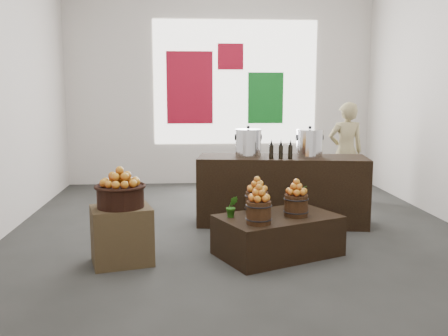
{
  "coord_description": "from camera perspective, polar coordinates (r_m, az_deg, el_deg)",
  "views": [
    {
      "loc": [
        -0.66,
        -6.42,
        1.84
      ],
      "look_at": [
        -0.21,
        -0.4,
        0.9
      ],
      "focal_mm": 40.0,
      "sensor_mm": 36.0,
      "label": 1
    }
  ],
  "objects": [
    {
      "name": "display_table",
      "position": [
        5.71,
        6.16,
        -7.64
      ],
      "size": [
        1.52,
        1.27,
        0.45
      ],
      "primitive_type": "cube",
      "rotation": [
        0.0,
        0.0,
        0.42
      ],
      "color": "black",
      "rests_on": "ground"
    },
    {
      "name": "stock_pot_left",
      "position": [
        6.88,
        2.78,
        2.81
      ],
      "size": [
        0.36,
        0.36,
        0.36
      ],
      "primitive_type": "cylinder",
      "color": "silver",
      "rests_on": "counter"
    },
    {
      "name": "oil_cruets",
      "position": [
        6.66,
        6.78,
        2.16
      ],
      "size": [
        0.26,
        0.1,
        0.26
      ],
      "primitive_type": null,
      "rotation": [
        0.0,
        0.0,
        -0.15
      ],
      "color": "black",
      "rests_on": "counter"
    },
    {
      "name": "apples_in_bucket_front_right",
      "position": [
        5.6,
        8.28,
        -2.17
      ],
      "size": [
        0.2,
        0.2,
        0.18
      ],
      "primitive_type": null,
      "color": "maroon",
      "rests_on": "apple_bucket_front_right"
    },
    {
      "name": "herb_garnish_right",
      "position": [
        5.99,
        8.23,
        -3.25
      ],
      "size": [
        0.29,
        0.26,
        0.29
      ],
      "primitive_type": "imported",
      "rotation": [
        0.0,
        0.0,
        0.15
      ],
      "color": "#246214",
      "rests_on": "display_table"
    },
    {
      "name": "shopper",
      "position": [
        8.67,
        13.73,
        1.86
      ],
      "size": [
        0.62,
        0.42,
        1.66
      ],
      "primitive_type": "imported",
      "rotation": [
        0.0,
        0.0,
        3.18
      ],
      "color": "#9D8F60",
      "rests_on": "ground"
    },
    {
      "name": "deco_green_right",
      "position": [
        10.01,
        4.77,
        7.98
      ],
      "size": [
        0.7,
        0.04,
        1.0
      ],
      "primitive_type": "cube",
      "color": "#10691D",
      "rests_on": "back_wall"
    },
    {
      "name": "back_wall",
      "position": [
        9.94,
        -0.44,
        9.73
      ],
      "size": [
        6.0,
        0.04,
        4.0
      ],
      "primitive_type": "cube",
      "color": "silver",
      "rests_on": "ground"
    },
    {
      "name": "ground",
      "position": [
        6.71,
        1.57,
        -7.11
      ],
      "size": [
        7.0,
        7.0,
        0.0
      ],
      "primitive_type": "plane",
      "color": "#323230",
      "rests_on": "ground"
    },
    {
      "name": "back_opening",
      "position": [
        9.94,
        1.32,
        9.73
      ],
      "size": [
        3.2,
        0.02,
        2.4
      ],
      "primitive_type": "cube",
      "color": "white",
      "rests_on": "back_wall"
    },
    {
      "name": "apples_in_basket",
      "position": [
        5.36,
        -11.82,
        -0.98
      ],
      "size": [
        0.39,
        0.39,
        0.21
      ],
      "primitive_type": null,
      "color": "maroon",
      "rests_on": "wicker_basket"
    },
    {
      "name": "deco_red_left",
      "position": [
        9.89,
        -3.94,
        9.14
      ],
      "size": [
        0.9,
        0.04,
        1.4
      ],
      "primitive_type": "cube",
      "color": "maroon",
      "rests_on": "back_wall"
    },
    {
      "name": "wicker_basket",
      "position": [
        5.4,
        -11.75,
        -3.24
      ],
      "size": [
        0.49,
        0.49,
        0.22
      ],
      "primitive_type": "cylinder",
      "color": "black",
      "rests_on": "crate"
    },
    {
      "name": "apples_in_bucket_rear",
      "position": [
        5.71,
        3.8,
        -1.89
      ],
      "size": [
        0.2,
        0.2,
        0.18
      ],
      "primitive_type": null,
      "color": "maroon",
      "rests_on": "apple_bucket_rear"
    },
    {
      "name": "counter",
      "position": [
        6.98,
        6.61,
        -2.54
      ],
      "size": [
        2.39,
        1.06,
        0.94
      ],
      "primitive_type": "cube",
      "rotation": [
        0.0,
        0.0,
        -0.15
      ],
      "color": "black",
      "rests_on": "ground"
    },
    {
      "name": "stock_pot_center",
      "position": [
        6.91,
        9.75,
        2.72
      ],
      "size": [
        0.36,
        0.36,
        0.36
      ],
      "primitive_type": "cylinder",
      "color": "silver",
      "rests_on": "counter"
    },
    {
      "name": "apple_bucket_front_right",
      "position": [
        5.64,
        8.23,
        -4.25
      ],
      "size": [
        0.26,
        0.26,
        0.24
      ],
      "primitive_type": "cylinder",
      "color": "#3B2110",
      "rests_on": "display_table"
    },
    {
      "name": "apples_in_bucket_front_left",
      "position": [
        5.23,
        4.02,
        -2.87
      ],
      "size": [
        0.2,
        0.2,
        0.18
      ],
      "primitive_type": null,
      "color": "maroon",
      "rests_on": "apple_bucket_front_left"
    },
    {
      "name": "deco_red_upper",
      "position": [
        9.94,
        0.75,
        12.62
      ],
      "size": [
        0.5,
        0.04,
        0.5
      ],
      "primitive_type": "cube",
      "color": "maroon",
      "rests_on": "back_wall"
    },
    {
      "name": "apple_bucket_rear",
      "position": [
        5.75,
        3.78,
        -3.93
      ],
      "size": [
        0.26,
        0.26,
        0.24
      ],
      "primitive_type": "cylinder",
      "color": "#3B2110",
      "rests_on": "display_table"
    },
    {
      "name": "apple_bucket_front_left",
      "position": [
        5.28,
        3.99,
        -5.09
      ],
      "size": [
        0.26,
        0.26,
        0.24
      ],
      "primitive_type": "cylinder",
      "color": "#3B2110",
      "rests_on": "display_table"
    },
    {
      "name": "herb_garnish_left",
      "position": [
        5.53,
        0.91,
        -4.43
      ],
      "size": [
        0.14,
        0.11,
        0.24
      ],
      "primitive_type": "imported",
      "rotation": [
        0.0,
        0.0,
        0.05
      ],
      "color": "#246214",
      "rests_on": "display_table"
    },
    {
      "name": "crate",
      "position": [
        5.5,
        -11.61,
        -7.53
      ],
      "size": [
        0.73,
        0.65,
        0.62
      ],
      "primitive_type": "cube",
      "rotation": [
        0.0,
        0.0,
        0.26
      ],
      "color": "brown",
      "rests_on": "ground"
    }
  ]
}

